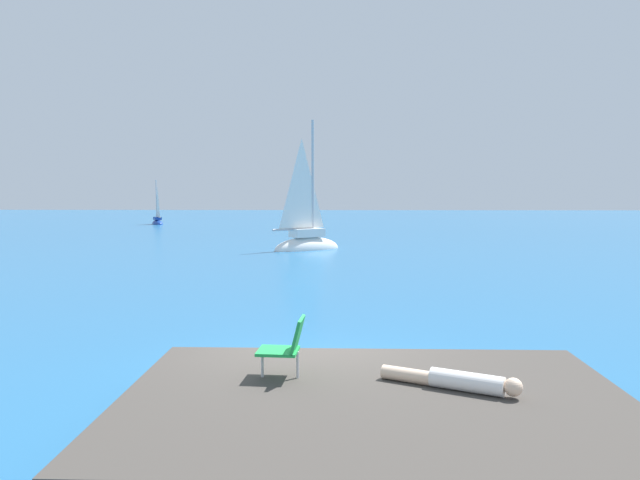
# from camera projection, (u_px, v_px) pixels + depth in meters

# --- Properties ---
(ground_plane) EXTENTS (160.00, 160.00, 0.00)m
(ground_plane) POSITION_uv_depth(u_px,v_px,m) (315.00, 375.00, 9.91)
(ground_plane) COLOR #236093
(shore_ledge) EXTENTS (6.13, 4.41, 0.55)m
(shore_ledge) POSITION_uv_depth(u_px,v_px,m) (376.00, 419.00, 7.28)
(shore_ledge) COLOR #423D38
(shore_ledge) RESTS_ON ground
(boulder_seaward) EXTENTS (1.30, 1.13, 0.70)m
(boulder_seaward) POSITION_uv_depth(u_px,v_px,m) (244.00, 381.00, 9.57)
(boulder_seaward) COLOR #463736
(boulder_seaward) RESTS_ON ground
(boulder_inland) EXTENTS (1.11, 1.08, 0.69)m
(boulder_inland) POSITION_uv_depth(u_px,v_px,m) (407.00, 384.00, 9.45)
(boulder_inland) COLOR #46423A
(boulder_inland) RESTS_ON ground
(sailboat_near) EXTENTS (3.79, 3.19, 7.11)m
(sailboat_near) POSITION_uv_depth(u_px,v_px,m) (307.00, 242.00, 30.57)
(sailboat_near) COLOR white
(sailboat_near) RESTS_ON ground
(sailboat_far) EXTENTS (1.76, 2.29, 4.21)m
(sailboat_far) POSITION_uv_depth(u_px,v_px,m) (158.00, 222.00, 52.99)
(sailboat_far) COLOR #193D99
(sailboat_far) RESTS_ON ground
(person_sunbather) EXTENTS (1.62, 0.94, 0.25)m
(person_sunbather) POSITION_uv_depth(u_px,v_px,m) (456.00, 381.00, 7.48)
(person_sunbather) COLOR white
(person_sunbather) RESTS_ON shore_ledge
(beach_chair) EXTENTS (0.63, 0.53, 0.80)m
(beach_chair) POSITION_uv_depth(u_px,v_px,m) (287.00, 344.00, 7.94)
(beach_chair) COLOR green
(beach_chair) RESTS_ON shore_ledge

